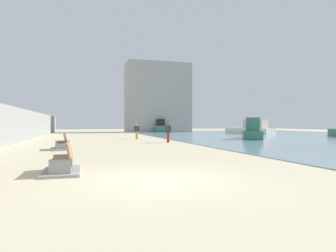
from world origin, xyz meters
name	(u,v)px	position (x,y,z in m)	size (l,w,h in m)	color
ground_plane	(107,141)	(0.00, 18.00, 0.00)	(120.00, 120.00, 0.00)	beige
seawall	(12,125)	(-7.50, 18.00, 1.44)	(0.80, 64.00, 2.87)	gray
water_bay	(327,137)	(24.00, 18.00, 0.02)	(36.00, 68.00, 0.04)	#7A99A8
bench_near	(63,165)	(-2.57, 1.95, 0.23)	(1.11, 2.11, 0.98)	gray
bench_far	(62,146)	(-3.23, 10.61, 0.23)	(1.34, 2.21, 0.98)	gray
person_walking	(137,130)	(3.14, 20.84, 0.90)	(0.50, 0.29, 1.57)	gold
person_standing	(168,131)	(4.69, 14.93, 0.96)	(0.40, 0.41, 1.65)	#B22D33
boat_far_left	(160,127)	(11.56, 43.77, 0.93)	(2.96, 5.28, 8.09)	#337060
boat_mid_bay	(251,129)	(22.16, 30.24, 0.80)	(4.89, 7.76, 2.12)	white
boat_distant	(252,131)	(14.27, 17.65, 0.79)	(4.45, 6.01, 2.11)	#337060
harbor_building	(157,98)	(11.62, 46.00, 6.54)	(12.00, 6.00, 13.08)	#9E9E99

